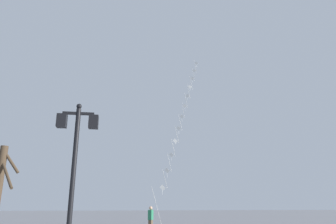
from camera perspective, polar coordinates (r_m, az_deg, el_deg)
name	(u,v)px	position (r m, az deg, el deg)	size (l,w,h in m)	color
twin_lantern_lamp_post	(75,152)	(9.60, -16.65, -6.97)	(1.21, 0.28, 4.79)	black
kite_train	(182,117)	(29.81, 2.52, -1.00)	(6.54, 11.49, 18.44)	brown
kite_flyer	(151,219)	(20.97, -3.21, -19.08)	(0.41, 0.62, 1.71)	brown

